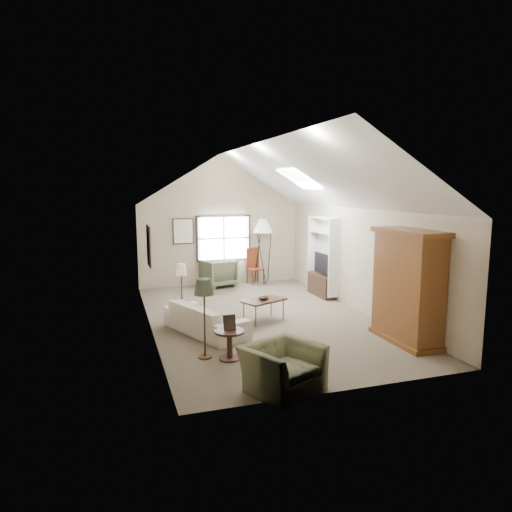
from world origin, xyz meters
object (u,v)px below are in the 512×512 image
object	(u,v)px
armoire	(408,287)
sofa	(206,318)
coffee_table	(264,310)
armchair_far	(218,273)
armchair_near	(283,368)
side_chair	(256,266)
side_table	(230,345)

from	to	relation	value
armoire	sofa	size ratio (longest dim) A/B	1.05
coffee_table	armchair_far	bearing A→B (deg)	91.97
armoire	armchair_near	bearing A→B (deg)	-157.19
armchair_far	armchair_near	bearing A→B (deg)	68.45
armoire	sofa	distance (m)	4.10
sofa	coffee_table	distance (m)	1.48
armchair_far	side_chair	bearing A→B (deg)	164.27
coffee_table	side_chair	distance (m)	4.09
sofa	coffee_table	world-z (taller)	sofa
sofa	side_table	xyz separation A→B (m)	(0.10, -1.60, -0.04)
coffee_table	side_chair	size ratio (longest dim) A/B	0.86
armoire	side_table	xyz separation A→B (m)	(-3.52, 0.15, -0.84)
armchair_far	side_chair	xyz separation A→B (m)	(1.21, 0.00, 0.14)
armchair_near	side_chair	bearing A→B (deg)	50.79
armchair_far	coffee_table	xyz separation A→B (m)	(0.14, -3.93, -0.17)
coffee_table	side_table	bearing A→B (deg)	-123.26
armchair_far	side_chair	size ratio (longest dim) A/B	0.82
side_chair	armchair_near	bearing A→B (deg)	-114.34
sofa	coffee_table	size ratio (longest dim) A/B	2.14
side_chair	side_table	bearing A→B (deg)	-121.41
armoire	armchair_far	bearing A→B (deg)	110.95
coffee_table	side_table	xyz separation A→B (m)	(-1.32, -2.02, 0.01)
armoire	armchair_near	size ratio (longest dim) A/B	2.07
armchair_far	side_table	xyz separation A→B (m)	(-1.19, -5.95, -0.16)
armchair_near	coffee_table	distance (m)	3.58
armchair_near	side_chair	world-z (taller)	side_chair
armchair_near	side_table	xyz separation A→B (m)	(-0.43, 1.45, -0.08)
side_table	side_chair	xyz separation A→B (m)	(2.40, 5.95, 0.30)
side_table	side_chair	bearing A→B (deg)	68.08
coffee_table	side_table	distance (m)	2.41
sofa	armchair_near	xyz separation A→B (m)	(0.53, -3.05, 0.04)
sofa	armchair_far	distance (m)	4.54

